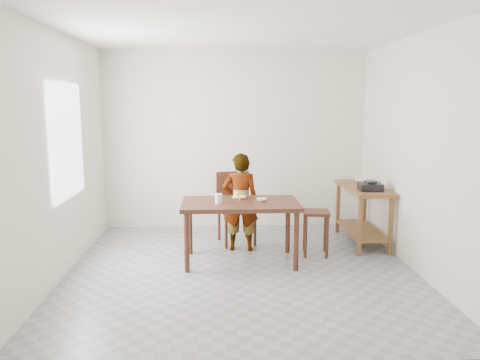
{
  "coord_description": "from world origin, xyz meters",
  "views": [
    {
      "loc": [
        -0.27,
        -5.19,
        1.94
      ],
      "look_at": [
        0.0,
        0.4,
        1.0
      ],
      "focal_mm": 35.0,
      "sensor_mm": 36.0,
      "label": 1
    }
  ],
  "objects_px": {
    "dining_table": "(240,232)",
    "stool": "(316,233)",
    "prep_counter": "(362,215)",
    "dining_chair": "(237,209)",
    "child": "(240,202)"
  },
  "relations": [
    {
      "from": "dining_table",
      "to": "child",
      "type": "relative_size",
      "value": 1.09
    },
    {
      "from": "dining_table",
      "to": "stool",
      "type": "bearing_deg",
      "value": 13.05
    },
    {
      "from": "prep_counter",
      "to": "dining_chair",
      "type": "relative_size",
      "value": 1.23
    },
    {
      "from": "prep_counter",
      "to": "stool",
      "type": "height_order",
      "value": "prep_counter"
    },
    {
      "from": "prep_counter",
      "to": "dining_chair",
      "type": "xyz_separation_m",
      "value": [
        -1.73,
        0.08,
        0.09
      ]
    },
    {
      "from": "child",
      "to": "stool",
      "type": "bearing_deg",
      "value": 170.35
    },
    {
      "from": "prep_counter",
      "to": "child",
      "type": "xyz_separation_m",
      "value": [
        -1.7,
        -0.23,
        0.24
      ]
    },
    {
      "from": "prep_counter",
      "to": "dining_chair",
      "type": "bearing_deg",
      "value": 177.47
    },
    {
      "from": "child",
      "to": "dining_chair",
      "type": "relative_size",
      "value": 1.32
    },
    {
      "from": "child",
      "to": "dining_chair",
      "type": "distance_m",
      "value": 0.34
    },
    {
      "from": "dining_chair",
      "to": "stool",
      "type": "height_order",
      "value": "dining_chair"
    },
    {
      "from": "prep_counter",
      "to": "dining_chair",
      "type": "height_order",
      "value": "dining_chair"
    },
    {
      "from": "prep_counter",
      "to": "stool",
      "type": "bearing_deg",
      "value": -147.56
    },
    {
      "from": "prep_counter",
      "to": "dining_table",
      "type": "bearing_deg",
      "value": -157.85
    },
    {
      "from": "child",
      "to": "stool",
      "type": "relative_size",
      "value": 2.25
    }
  ]
}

